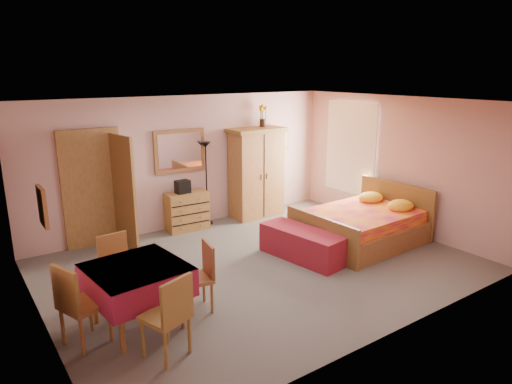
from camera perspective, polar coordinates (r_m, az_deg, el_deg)
floor at (r=7.49m, az=0.70°, el=-9.14°), size 6.50×6.50×0.00m
ceiling at (r=6.85m, az=0.77°, el=11.13°), size 6.50×6.50×0.00m
wall_back at (r=9.15m, az=-8.46°, el=3.73°), size 6.50×0.10×2.60m
wall_front at (r=5.32m, az=16.71°, el=-4.98°), size 6.50×0.10×2.60m
wall_left at (r=5.87m, az=-26.08°, el=-4.05°), size 0.10×5.00×2.60m
wall_right at (r=9.29m, az=17.27°, el=3.38°), size 0.10×5.00×2.60m
doorway at (r=8.53m, az=-19.75°, el=0.28°), size 1.06×0.12×2.15m
window at (r=10.00m, az=11.78°, el=5.40°), size 0.08×1.40×1.95m
picture_left at (r=5.19m, az=-25.15°, el=-1.66°), size 0.04×0.32×0.42m
picture_back at (r=10.33m, az=3.35°, el=6.55°), size 0.30×0.04×0.40m
chest_of_drawers at (r=9.07m, az=-8.61°, el=-2.37°), size 0.83×0.45×0.76m
wall_mirror at (r=8.99m, az=-9.50°, el=5.10°), size 1.05×0.07×0.83m
stereo at (r=8.90m, az=-9.16°, el=0.65°), size 0.28×0.21×0.25m
floor_lamp at (r=9.26m, az=-6.20°, el=1.05°), size 0.28×0.28×1.69m
wardrobe at (r=9.69m, az=0.07°, el=2.41°), size 1.23×0.65×1.90m
sunflower_vase at (r=9.71m, az=0.84°, el=9.50°), size 0.19×0.19×0.46m
bed at (r=8.49m, az=12.95°, el=-3.03°), size 2.18×1.74×0.98m
bench at (r=7.70m, az=5.81°, el=-6.49°), size 0.78×1.57×0.50m
dining_table at (r=5.87m, az=-14.54°, el=-12.51°), size 1.17×1.17×0.79m
chair_south at (r=5.22m, az=-11.30°, el=-14.89°), size 0.56×0.56×0.97m
chair_north at (r=6.51m, az=-16.69°, el=-9.25°), size 0.45×0.45×0.92m
chair_west at (r=5.66m, az=-20.66°, el=-12.89°), size 0.58×0.58×1.01m
chair_east at (r=6.06m, az=-7.62°, el=-10.61°), size 0.48×0.48×0.91m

